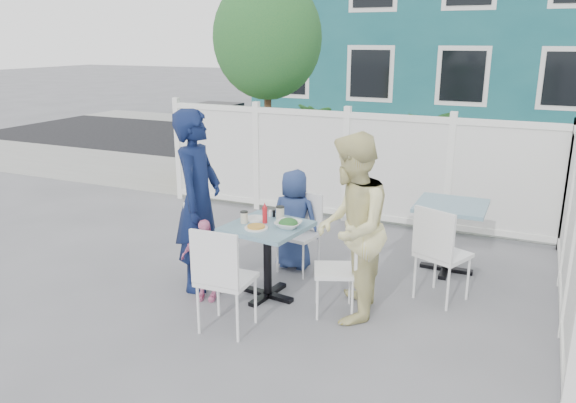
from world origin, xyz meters
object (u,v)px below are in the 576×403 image
at_px(chair_near, 222,273).
at_px(chair_back, 302,226).
at_px(man, 198,201).
at_px(woman, 351,228).
at_px(utility_cabinet, 220,142).
at_px(main_table, 267,241).
at_px(toddler, 205,260).
at_px(chair_right, 343,262).
at_px(chair_left, 206,234).
at_px(boy, 294,219).
at_px(spare_table, 450,219).

bearing_deg(chair_near, chair_back, 84.88).
distance_m(man, woman, 1.68).
relative_size(utility_cabinet, main_table, 1.62).
bearing_deg(toddler, chair_near, -61.35).
xyz_separation_m(main_table, chair_right, (0.81, -0.01, -0.09)).
bearing_deg(toddler, man, 115.33).
distance_m(chair_near, woman, 1.26).
relative_size(chair_back, woman, 0.50).
bearing_deg(chair_left, boy, 134.15).
relative_size(spare_table, chair_right, 0.90).
distance_m(chair_left, chair_right, 1.58).
xyz_separation_m(main_table, woman, (0.89, -0.05, 0.28)).
bearing_deg(boy, chair_right, 134.42).
distance_m(utility_cabinet, toddler, 5.35).
xyz_separation_m(utility_cabinet, chair_left, (2.42, -4.32, -0.12)).
height_order(boy, toddler, boy).
relative_size(main_table, chair_back, 0.93).
height_order(chair_back, toddler, chair_back).
xyz_separation_m(main_table, toddler, (-0.56, -0.30, -0.18)).
relative_size(man, woman, 1.07).
xyz_separation_m(man, toddler, (0.22, -0.26, -0.53)).
height_order(main_table, spare_table, spare_table).
bearing_deg(utility_cabinet, chair_left, -60.79).
bearing_deg(chair_left, spare_table, 116.29).
height_order(utility_cabinet, chair_near, utility_cabinet).
bearing_deg(chair_back, chair_left, 54.25).
xyz_separation_m(woman, boy, (-0.97, 0.89, -0.31)).
bearing_deg(spare_table, toddler, -140.57).
distance_m(woman, boy, 1.35).
distance_m(chair_left, man, 0.41).
height_order(utility_cabinet, chair_right, utility_cabinet).
height_order(chair_left, chair_right, chair_left).
bearing_deg(chair_right, chair_back, 21.14).
height_order(chair_near, woman, woman).
bearing_deg(chair_right, spare_table, -49.76).
bearing_deg(chair_back, utility_cabinet, -37.82).
xyz_separation_m(utility_cabinet, main_table, (3.18, -4.36, -0.07)).
bearing_deg(woman, main_table, -104.16).
bearing_deg(boy, woman, 135.60).
distance_m(chair_back, chair_near, 1.66).
xyz_separation_m(chair_back, woman, (0.86, -0.87, 0.37)).
distance_m(main_table, chair_near, 0.84).
relative_size(main_table, chair_left, 0.87).
bearing_deg(chair_back, man, 56.43).
bearing_deg(spare_table, main_table, -137.25).
height_order(chair_back, woman, woman).
distance_m(utility_cabinet, chair_left, 4.95).
relative_size(spare_table, chair_back, 0.90).
relative_size(chair_back, man, 0.47).
height_order(utility_cabinet, chair_back, utility_cabinet).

